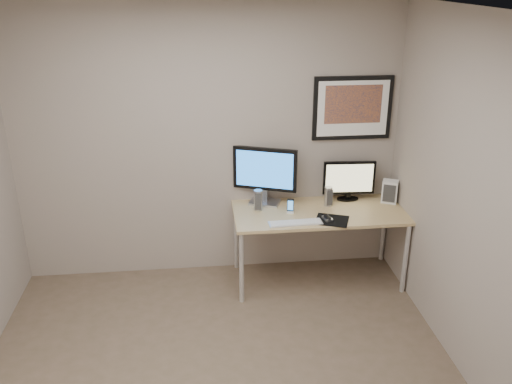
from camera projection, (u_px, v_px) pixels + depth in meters
floor at (222, 382)px, 3.99m from camera, size 3.60×3.60×0.00m
room at (213, 151)px, 3.78m from camera, size 3.60×3.60×3.60m
desk at (319, 217)px, 5.08m from camera, size 1.60×0.70×0.73m
framed_art at (353, 108)px, 5.06m from camera, size 0.75×0.04×0.60m
monitor_large at (265, 173)px, 5.11m from camera, size 0.59×0.29×0.56m
monitor_tv at (349, 180)px, 5.23m from camera, size 0.50×0.13×0.40m
speaker_left at (258, 200)px, 5.05m from camera, size 0.09×0.09×0.20m
speaker_right at (328, 196)px, 5.15m from camera, size 0.09×0.09×0.19m
phone_dock at (290, 206)px, 5.00m from camera, size 0.07×0.07×0.14m
keyboard at (295, 223)px, 4.81m from camera, size 0.48×0.15×0.02m
mousepad at (332, 220)px, 4.87m from camera, size 0.36×0.34×0.00m
mouse at (327, 218)px, 4.87m from camera, size 0.09×0.12×0.04m
fan_unit at (390, 191)px, 5.21m from camera, size 0.18×0.16×0.22m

